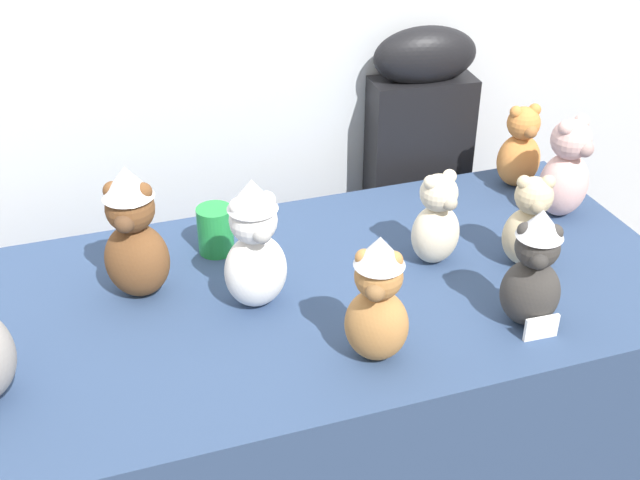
{
  "coord_description": "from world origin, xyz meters",
  "views": [
    {
      "loc": [
        -0.44,
        -1.07,
        1.68
      ],
      "look_at": [
        0.0,
        0.25,
        0.82
      ],
      "focal_mm": 45.16,
      "sensor_mm": 36.0,
      "label": 1
    }
  ],
  "objects": [
    {
      "name": "name_card_front_left",
      "position": [
        0.35,
        -0.04,
        0.73
      ],
      "size": [
        0.07,
        0.01,
        0.05
      ],
      "primitive_type": "cube",
      "rotation": [
        0.0,
        0.0,
        -0.04
      ],
      "color": "white",
      "rests_on": "display_table"
    },
    {
      "name": "teddy_bear_charcoal",
      "position": [
        0.35,
        0.01,
        0.83
      ],
      "size": [
        0.15,
        0.14,
        0.26
      ],
      "rotation": [
        0.0,
        0.0,
        -0.45
      ],
      "color": "#383533",
      "rests_on": "display_table"
    },
    {
      "name": "teddy_bear_sand",
      "position": [
        0.46,
        0.2,
        0.8
      ],
      "size": [
        0.13,
        0.12,
        0.22
      ],
      "rotation": [
        0.0,
        0.0,
        -0.3
      ],
      "color": "#CCB78E",
      "rests_on": "display_table"
    },
    {
      "name": "teddy_bear_chestnut",
      "position": [
        -0.36,
        0.35,
        0.85
      ],
      "size": [
        0.17,
        0.16,
        0.29
      ],
      "rotation": [
        0.0,
        0.0,
        -0.4
      ],
      "color": "brown",
      "rests_on": "display_table"
    },
    {
      "name": "instrument_case",
      "position": [
        0.46,
        0.76,
        0.54
      ],
      "size": [
        0.29,
        0.14,
        1.07
      ],
      "rotation": [
        0.0,
        0.0,
        -0.08
      ],
      "color": "black",
      "rests_on": "ground_plane"
    },
    {
      "name": "party_cup_green",
      "position": [
        -0.18,
        0.46,
        0.76
      ],
      "size": [
        0.08,
        0.08,
        0.11
      ],
      "primitive_type": "cylinder",
      "color": "#238C3D",
      "rests_on": "display_table"
    },
    {
      "name": "teddy_bear_caramel",
      "position": [
        0.03,
        0.01,
        0.83
      ],
      "size": [
        0.15,
        0.15,
        0.26
      ],
      "rotation": [
        0.0,
        0.0,
        -0.53
      ],
      "color": "#B27A42",
      "rests_on": "display_table"
    },
    {
      "name": "teddy_bear_snow",
      "position": [
        -0.14,
        0.24,
        0.84
      ],
      "size": [
        0.14,
        0.13,
        0.28
      ],
      "rotation": [
        0.0,
        0.0,
        0.14
      ],
      "color": "white",
      "rests_on": "display_table"
    },
    {
      "name": "display_table",
      "position": [
        0.0,
        0.25,
        0.35
      ],
      "size": [
        1.56,
        0.77,
        0.7
      ],
      "primitive_type": "cube",
      "color": "navy",
      "rests_on": "ground_plane"
    },
    {
      "name": "teddy_bear_ginger",
      "position": [
        0.63,
        0.53,
        0.8
      ],
      "size": [
        0.12,
        0.1,
        0.22
      ],
      "rotation": [
        0.0,
        0.0,
        -0.03
      ],
      "color": "#D17F3D",
      "rests_on": "display_table"
    },
    {
      "name": "teddy_bear_blush",
      "position": [
        0.65,
        0.37,
        0.82
      ],
      "size": [
        0.16,
        0.15,
        0.25
      ],
      "rotation": [
        0.0,
        0.0,
        0.33
      ],
      "color": "beige",
      "rests_on": "display_table"
    },
    {
      "name": "teddy_bear_cream",
      "position": [
        0.27,
        0.27,
        0.8
      ],
      "size": [
        0.13,
        0.12,
        0.22
      ],
      "rotation": [
        0.0,
        0.0,
        0.25
      ],
      "color": "beige",
      "rests_on": "display_table"
    }
  ]
}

